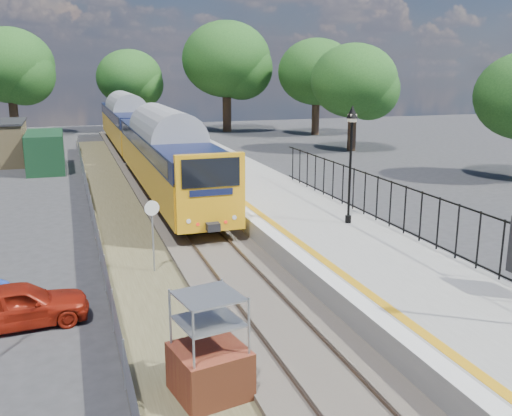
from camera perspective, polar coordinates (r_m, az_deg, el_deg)
name	(u,v)px	position (r m, az deg, el deg)	size (l,w,h in m)	color
ground	(274,325)	(15.95, 1.85, -11.62)	(120.00, 120.00, 0.00)	#2D2D30
track_bed	(186,231)	(24.57, -7.00, -2.26)	(5.90, 80.00, 0.29)	#473F38
platform	(302,223)	(24.25, 4.67, -1.53)	(5.00, 70.00, 0.90)	gray
platform_edge	(256,217)	(23.43, 0.04, -0.89)	(0.90, 70.00, 0.01)	silver
victorian_lamp_north	(351,137)	(22.21, 9.52, 7.03)	(0.44, 0.44, 4.60)	black
palisade_fence	(434,221)	(20.16, 17.36, -1.23)	(0.12, 26.00, 2.00)	black
wire_fence	(92,213)	(26.27, -16.04, -0.50)	(0.06, 52.00, 1.20)	#999EA3
tree_line	(134,71)	(55.87, -12.08, 13.26)	(56.80, 43.80, 11.88)	#332319
train	(141,134)	(41.52, -11.40, 7.30)	(2.82, 40.83, 3.51)	orange
brick_plinth	(209,348)	(12.38, -4.69, -13.75)	(1.71, 1.71, 2.35)	brown
speed_sign	(152,225)	(19.52, -10.31, -1.67)	(0.51, 0.14, 2.56)	#999EA3
car_red	(19,305)	(16.89, -22.66, -8.93)	(1.47, 3.66, 1.25)	maroon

